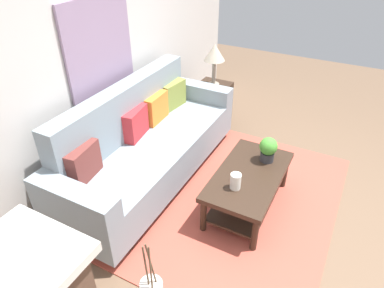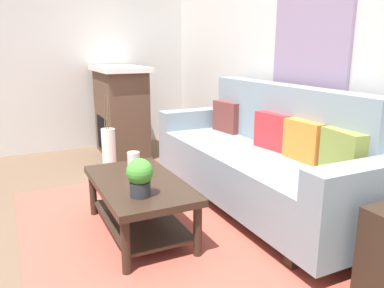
{
  "view_description": "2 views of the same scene",
  "coord_description": "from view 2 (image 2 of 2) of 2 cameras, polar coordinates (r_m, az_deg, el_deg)",
  "views": [
    {
      "loc": [
        -2.59,
        -0.33,
        2.51
      ],
      "look_at": [
        -0.14,
        0.96,
        0.68
      ],
      "focal_mm": 32.19,
      "sensor_mm": 36.0,
      "label": 1
    },
    {
      "loc": [
        2.59,
        -0.42,
        1.41
      ],
      "look_at": [
        -0.29,
        0.97,
        0.59
      ],
      "focal_mm": 35.85,
      "sensor_mm": 36.0,
      "label": 2
    }
  ],
  "objects": [
    {
      "name": "coffee_table",
      "position": [
        2.94,
        -7.89,
        -7.59
      ],
      "size": [
        1.1,
        0.6,
        0.43
      ],
      "color": "#332319",
      "rests_on": "ground_plane"
    },
    {
      "name": "wall_back",
      "position": [
        3.59,
        18.63,
        12.71
      ],
      "size": [
        5.68,
        0.1,
        2.7
      ],
      "primitive_type": "cube",
      "color": "silver",
      "rests_on": "ground_plane"
    },
    {
      "name": "floor_vase",
      "position": [
        4.37,
        -12.24,
        -1.16
      ],
      "size": [
        0.15,
        0.15,
        0.53
      ],
      "primitive_type": "cylinder",
      "color": "white",
      "rests_on": "ground_plane"
    },
    {
      "name": "ground_plane",
      "position": [
        2.98,
        -15.06,
        -14.41
      ],
      "size": [
        9.68,
        9.68,
        0.0
      ],
      "primitive_type": "plane",
      "color": "brown"
    },
    {
      "name": "throw_pillow_crimson",
      "position": [
        3.46,
        11.98,
        1.89
      ],
      "size": [
        0.37,
        0.17,
        0.32
      ],
      "primitive_type": "cube",
      "rotation": [
        0.0,
        0.0,
        0.15
      ],
      "color": "red",
      "rests_on": "couch"
    },
    {
      "name": "floor_vase_branch_b",
      "position": [
        4.29,
        -12.36,
        4.63
      ],
      "size": [
        0.02,
        0.02,
        0.36
      ],
      "primitive_type": "cylinder",
      "rotation": [
        -0.04,
        -0.01,
        0.0
      ],
      "color": "brown",
      "rests_on": "floor_vase"
    },
    {
      "name": "wall_left",
      "position": [
        5.56,
        -16.56,
        13.18
      ],
      "size": [
        0.1,
        5.02,
        2.7
      ],
      "primitive_type": "cube",
      "color": "silver",
      "rests_on": "ground_plane"
    },
    {
      "name": "area_rug",
      "position": [
        3.08,
        -5.7,
        -12.76
      ],
      "size": [
        2.6,
        1.92,
        0.01
      ],
      "primitive_type": "cube",
      "color": "#B24C3D",
      "rests_on": "ground_plane"
    },
    {
      "name": "floor_vase_branch_c",
      "position": [
        4.28,
        -12.81,
        4.59
      ],
      "size": [
        0.04,
        0.03,
        0.36
      ],
      "primitive_type": "cylinder",
      "rotation": [
        -0.05,
        0.08,
        0.0
      ],
      "color": "brown",
      "rests_on": "floor_vase"
    },
    {
      "name": "throw_pillow_orange",
      "position": [
        3.16,
        16.31,
        0.47
      ],
      "size": [
        0.36,
        0.13,
        0.32
      ],
      "primitive_type": "cube",
      "rotation": [
        0.0,
        0.0,
        0.04
      ],
      "color": "orange",
      "rests_on": "couch"
    },
    {
      "name": "potted_plant_tabletop",
      "position": [
        2.57,
        -7.77,
        -4.76
      ],
      "size": [
        0.18,
        0.18,
        0.26
      ],
      "color": "#2D2D33",
      "rests_on": "coffee_table"
    },
    {
      "name": "throw_pillow_maroon",
      "position": [
        4.1,
        5.26,
        4.06
      ],
      "size": [
        0.37,
        0.17,
        0.32
      ],
      "primitive_type": "cube",
      "rotation": [
        0.0,
        0.0,
        0.13
      ],
      "color": "brown",
      "rests_on": "couch"
    },
    {
      "name": "framed_painting",
      "position": [
        3.6,
        17.1,
        14.71
      ],
      "size": [
        0.92,
        0.03,
        0.9
      ],
      "primitive_type": "cube",
      "color": "gray"
    },
    {
      "name": "fireplace",
      "position": [
        5.12,
        -10.55,
        4.87
      ],
      "size": [
        1.02,
        0.58,
        1.16
      ],
      "color": "brown",
      "rests_on": "ground_plane"
    },
    {
      "name": "throw_pillow_olive",
      "position": [
        2.89,
        21.48,
        -1.22
      ],
      "size": [
        0.37,
        0.16,
        0.32
      ],
      "primitive_type": "cube",
      "rotation": [
        0.0,
        0.0,
        -0.13
      ],
      "color": "olive",
      "rests_on": "couch"
    },
    {
      "name": "floor_vase_branch_a",
      "position": [
        4.25,
        -12.49,
        4.55
      ],
      "size": [
        0.03,
        0.05,
        0.36
      ],
      "primitive_type": "cylinder",
      "rotation": [
        -0.12,
        -0.05,
        0.0
      ],
      "color": "brown",
      "rests_on": "floor_vase"
    },
    {
      "name": "couch",
      "position": [
        3.45,
        10.12,
        -2.33
      ],
      "size": [
        2.47,
        0.84,
        1.08
      ],
      "color": "gray",
      "rests_on": "ground_plane"
    },
    {
      "name": "tabletop_vase",
      "position": [
        3.12,
        -8.68,
        -2.57
      ],
      "size": [
        0.1,
        0.1,
        0.15
      ],
      "primitive_type": "cylinder",
      "color": "white",
      "rests_on": "coffee_table"
    }
  ]
}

